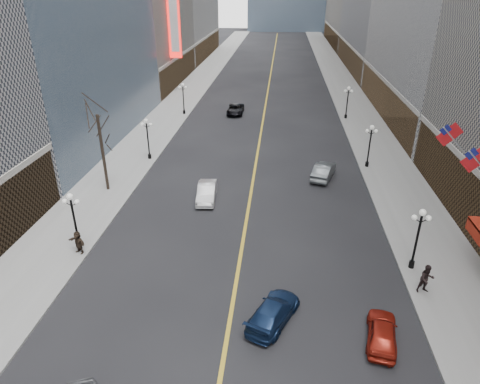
% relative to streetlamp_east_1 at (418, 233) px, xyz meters
% --- Properties ---
extents(sidewalk_east, '(6.00, 230.00, 0.15)m').
position_rel_streetlamp_east_1_xyz_m(sidewalk_east, '(2.20, 40.00, -2.83)').
color(sidewalk_east, gray).
rests_on(sidewalk_east, ground).
extents(sidewalk_west, '(6.00, 230.00, 0.15)m').
position_rel_streetlamp_east_1_xyz_m(sidewalk_west, '(-25.80, 40.00, -2.83)').
color(sidewalk_west, gray).
rests_on(sidewalk_west, ground).
extents(lane_line, '(0.25, 200.00, 0.02)m').
position_rel_streetlamp_east_1_xyz_m(lane_line, '(-11.80, 50.00, -2.89)').
color(lane_line, gold).
rests_on(lane_line, ground).
extents(streetlamp_east_1, '(1.26, 0.44, 4.52)m').
position_rel_streetlamp_east_1_xyz_m(streetlamp_east_1, '(0.00, 0.00, 0.00)').
color(streetlamp_east_1, black).
rests_on(streetlamp_east_1, sidewalk_east).
extents(streetlamp_east_2, '(1.26, 0.44, 4.52)m').
position_rel_streetlamp_east_1_xyz_m(streetlamp_east_2, '(0.00, 18.00, 0.00)').
color(streetlamp_east_2, black).
rests_on(streetlamp_east_2, sidewalk_east).
extents(streetlamp_east_3, '(1.26, 0.44, 4.52)m').
position_rel_streetlamp_east_1_xyz_m(streetlamp_east_3, '(0.00, 36.00, 0.00)').
color(streetlamp_east_3, black).
rests_on(streetlamp_east_3, sidewalk_east).
extents(streetlamp_west_1, '(1.26, 0.44, 4.52)m').
position_rel_streetlamp_east_1_xyz_m(streetlamp_west_1, '(-23.60, 0.00, 0.00)').
color(streetlamp_west_1, black).
rests_on(streetlamp_west_1, sidewalk_west).
extents(streetlamp_west_2, '(1.26, 0.44, 4.52)m').
position_rel_streetlamp_east_1_xyz_m(streetlamp_west_2, '(-23.60, 18.00, 0.00)').
color(streetlamp_west_2, black).
rests_on(streetlamp_west_2, sidewalk_west).
extents(streetlamp_west_3, '(1.26, 0.44, 4.52)m').
position_rel_streetlamp_east_1_xyz_m(streetlamp_west_3, '(-23.60, 36.00, 0.00)').
color(streetlamp_west_3, black).
rests_on(streetlamp_west_3, sidewalk_west).
extents(flag_4, '(2.87, 0.12, 2.87)m').
position_rel_streetlamp_east_1_xyz_m(flag_4, '(3.51, 2.00, 4.39)').
color(flag_4, '#B2B2B7').
rests_on(flag_4, ground).
extents(flag_5, '(2.87, 0.12, 2.87)m').
position_rel_streetlamp_east_1_xyz_m(flag_5, '(3.51, 7.00, 4.39)').
color(flag_5, '#B2B2B7').
rests_on(flag_5, ground).
extents(theatre_marquee, '(2.00, 0.55, 12.00)m').
position_rel_streetlamp_east_1_xyz_m(theatre_marquee, '(-27.68, 50.00, 9.10)').
color(theatre_marquee, red).
rests_on(theatre_marquee, ground).
extents(tree_west_far, '(3.60, 3.60, 7.92)m').
position_rel_streetlamp_east_1_xyz_m(tree_west_far, '(-25.30, 10.00, 3.34)').
color(tree_west_far, '#2D231C').
rests_on(tree_west_far, sidewalk_west).
extents(car_nb_mid, '(1.92, 4.59, 1.48)m').
position_rel_streetlamp_east_1_xyz_m(car_nb_mid, '(-15.69, 9.03, -2.16)').
color(car_nb_mid, silver).
rests_on(car_nb_mid, ground).
extents(car_nb_far, '(2.30, 4.98, 1.38)m').
position_rel_streetlamp_east_1_xyz_m(car_nb_far, '(-16.06, 37.13, -2.21)').
color(car_nb_far, black).
rests_on(car_nb_far, ground).
extents(car_sb_near, '(3.58, 4.98, 1.34)m').
position_rel_streetlamp_east_1_xyz_m(car_sb_near, '(-9.29, -5.91, -2.23)').
color(car_sb_near, '#122446').
rests_on(car_sb_near, ground).
extents(car_sb_mid, '(2.26, 4.10, 1.32)m').
position_rel_streetlamp_east_1_xyz_m(car_sb_mid, '(-3.37, -6.95, -2.24)').
color(car_sb_mid, maroon).
rests_on(car_sb_mid, ground).
extents(car_sb_far, '(2.93, 4.99, 1.55)m').
position_rel_streetlamp_east_1_xyz_m(car_sb_far, '(-4.82, 14.84, -2.13)').
color(car_sb_far, '#545A5C').
rests_on(car_sb_far, ground).
extents(ped_east_walk, '(1.04, 0.70, 1.98)m').
position_rel_streetlamp_east_1_xyz_m(ped_east_walk, '(0.13, -2.57, -1.76)').
color(ped_east_walk, black).
rests_on(ped_east_walk, sidewalk_east).
extents(ped_west_far, '(1.65, 1.12, 1.74)m').
position_rel_streetlamp_east_1_xyz_m(ped_west_far, '(-23.40, -0.44, -1.88)').
color(ped_west_far, '#2D2219').
rests_on(ped_west_far, sidewalk_west).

